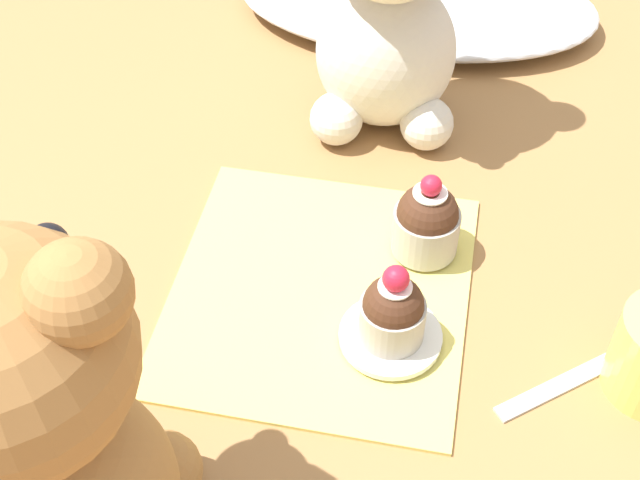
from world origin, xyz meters
The scene contains 8 objects.
ground_plane centered at (0.00, 0.00, 0.00)m, with size 4.00×4.00×0.00m, color #9E7042.
knitted_placemat centered at (0.00, 0.00, 0.00)m, with size 0.21×0.23×0.01m, color #E0D166.
tulle_cloth centered at (0.02, 0.37, 0.02)m, with size 0.36×0.20×0.04m, color silver.
teddy_bear_tan centered at (-0.10, -0.21, 0.12)m, with size 0.14×0.14×0.25m.
cupcake_near_cream_bear centered at (0.07, 0.05, 0.03)m, with size 0.05×0.05×0.07m.
saucer_plate centered at (0.06, -0.04, 0.01)m, with size 0.07×0.07×0.01m, color white.
cupcake_near_tan_bear centered at (0.06, -0.04, 0.04)m, with size 0.05×0.05×0.07m.
teaspoon centered at (0.18, -0.05, 0.00)m, with size 0.11×0.01×0.01m, color silver.
Camera 1 is at (0.08, -0.41, 0.50)m, focal length 50.00 mm.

